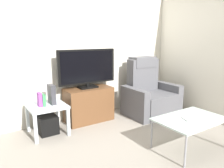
{
  "coord_description": "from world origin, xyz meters",
  "views": [
    {
      "loc": [
        -1.73,
        -2.4,
        1.44
      ],
      "look_at": [
        0.17,
        0.5,
        0.7
      ],
      "focal_mm": 34.75,
      "sensor_mm": 36.0,
      "label": 1
    }
  ],
  "objects_px": {
    "subwoofer_box": "(48,125)",
    "coffee_table": "(190,120)",
    "television": "(87,68)",
    "side_table": "(47,109)",
    "recliner_armchair": "(149,95)",
    "book_middle": "(43,100)",
    "tv_stand": "(89,104)",
    "game_console": "(52,94)",
    "book_leftmost": "(40,100)",
    "cell_phone": "(186,119)"
  },
  "relations": [
    {
      "from": "recliner_armchair",
      "to": "game_console",
      "type": "xyz_separation_m",
      "value": [
        -1.83,
        0.18,
        0.23
      ]
    },
    {
      "from": "recliner_armchair",
      "to": "subwoofer_box",
      "type": "xyz_separation_m",
      "value": [
        -1.92,
        0.17,
        -0.24
      ]
    },
    {
      "from": "side_table",
      "to": "coffee_table",
      "type": "bearing_deg",
      "value": -45.95
    },
    {
      "from": "subwoofer_box",
      "to": "coffee_table",
      "type": "xyz_separation_m",
      "value": [
        1.43,
        -1.48,
        0.25
      ]
    },
    {
      "from": "book_leftmost",
      "to": "game_console",
      "type": "distance_m",
      "value": 0.2
    },
    {
      "from": "television",
      "to": "coffee_table",
      "type": "height_order",
      "value": "television"
    },
    {
      "from": "recliner_armchair",
      "to": "book_middle",
      "type": "bearing_deg",
      "value": 174.79
    },
    {
      "from": "book_leftmost",
      "to": "game_console",
      "type": "relative_size",
      "value": 0.7
    },
    {
      "from": "television",
      "to": "coffee_table",
      "type": "bearing_deg",
      "value": -67.73
    },
    {
      "from": "book_middle",
      "to": "tv_stand",
      "type": "bearing_deg",
      "value": 9.84
    },
    {
      "from": "tv_stand",
      "to": "side_table",
      "type": "xyz_separation_m",
      "value": [
        -0.77,
        -0.12,
        0.09
      ]
    },
    {
      "from": "game_console",
      "to": "book_middle",
      "type": "bearing_deg",
      "value": -167.72
    },
    {
      "from": "book_leftmost",
      "to": "book_middle",
      "type": "height_order",
      "value": "book_leftmost"
    },
    {
      "from": "television",
      "to": "side_table",
      "type": "distance_m",
      "value": 0.96
    },
    {
      "from": "cell_phone",
      "to": "tv_stand",
      "type": "bearing_deg",
      "value": 128.6
    },
    {
      "from": "side_table",
      "to": "subwoofer_box",
      "type": "bearing_deg",
      "value": 161.57
    },
    {
      "from": "book_leftmost",
      "to": "coffee_table",
      "type": "distance_m",
      "value": 2.12
    },
    {
      "from": "book_middle",
      "to": "cell_phone",
      "type": "height_order",
      "value": "book_middle"
    },
    {
      "from": "game_console",
      "to": "coffee_table",
      "type": "distance_m",
      "value": 2.01
    },
    {
      "from": "subwoofer_box",
      "to": "recliner_armchair",
      "type": "bearing_deg",
      "value": -4.96
    },
    {
      "from": "tv_stand",
      "to": "cell_phone",
      "type": "distance_m",
      "value": 1.7
    },
    {
      "from": "recliner_armchair",
      "to": "side_table",
      "type": "xyz_separation_m",
      "value": [
        -1.92,
        0.17,
        0.01
      ]
    },
    {
      "from": "side_table",
      "to": "subwoofer_box",
      "type": "xyz_separation_m",
      "value": [
        -0.0,
        0.0,
        -0.25
      ]
    },
    {
      "from": "recliner_armchair",
      "to": "coffee_table",
      "type": "relative_size",
      "value": 1.2
    },
    {
      "from": "television",
      "to": "book_leftmost",
      "type": "height_order",
      "value": "television"
    },
    {
      "from": "side_table",
      "to": "cell_phone",
      "type": "distance_m",
      "value": 2.0
    },
    {
      "from": "game_console",
      "to": "side_table",
      "type": "bearing_deg",
      "value": -173.66
    },
    {
      "from": "subwoofer_box",
      "to": "book_middle",
      "type": "height_order",
      "value": "book_middle"
    },
    {
      "from": "recliner_armchair",
      "to": "cell_phone",
      "type": "xyz_separation_m",
      "value": [
        -0.57,
        -1.31,
        0.05
      ]
    },
    {
      "from": "tv_stand",
      "to": "subwoofer_box",
      "type": "height_order",
      "value": "tv_stand"
    },
    {
      "from": "book_leftmost",
      "to": "tv_stand",
      "type": "bearing_deg",
      "value": 9.25
    },
    {
      "from": "cell_phone",
      "to": "side_table",
      "type": "bearing_deg",
      "value": 150.98
    },
    {
      "from": "television",
      "to": "cell_phone",
      "type": "xyz_separation_m",
      "value": [
        0.59,
        -1.61,
        -0.52
      ]
    },
    {
      "from": "game_console",
      "to": "coffee_table",
      "type": "height_order",
      "value": "game_console"
    },
    {
      "from": "book_leftmost",
      "to": "game_console",
      "type": "bearing_deg",
      "value": 8.97
    },
    {
      "from": "television",
      "to": "book_leftmost",
      "type": "distance_m",
      "value": 0.96
    },
    {
      "from": "television",
      "to": "game_console",
      "type": "height_order",
      "value": "television"
    },
    {
      "from": "coffee_table",
      "to": "side_table",
      "type": "bearing_deg",
      "value": 134.05
    },
    {
      "from": "tv_stand",
      "to": "coffee_table",
      "type": "bearing_deg",
      "value": -67.5
    },
    {
      "from": "book_middle",
      "to": "coffee_table",
      "type": "relative_size",
      "value": 0.19
    },
    {
      "from": "tv_stand",
      "to": "coffee_table",
      "type": "relative_size",
      "value": 0.9
    },
    {
      "from": "television",
      "to": "book_middle",
      "type": "distance_m",
      "value": 0.92
    },
    {
      "from": "side_table",
      "to": "book_middle",
      "type": "relative_size",
      "value": 3.1
    },
    {
      "from": "book_leftmost",
      "to": "cell_phone",
      "type": "xyz_separation_m",
      "value": [
        1.45,
        -1.45,
        -0.14
      ]
    },
    {
      "from": "recliner_armchair",
      "to": "subwoofer_box",
      "type": "bearing_deg",
      "value": 174.09
    },
    {
      "from": "book_middle",
      "to": "recliner_armchair",
      "type": "bearing_deg",
      "value": -4.27
    },
    {
      "from": "game_console",
      "to": "tv_stand",
      "type": "bearing_deg",
      "value": 9.33
    },
    {
      "from": "television",
      "to": "subwoofer_box",
      "type": "height_order",
      "value": "television"
    },
    {
      "from": "cell_phone",
      "to": "book_leftmost",
      "type": "bearing_deg",
      "value": 153.41
    },
    {
      "from": "television",
      "to": "game_console",
      "type": "relative_size",
      "value": 3.56
    }
  ]
}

